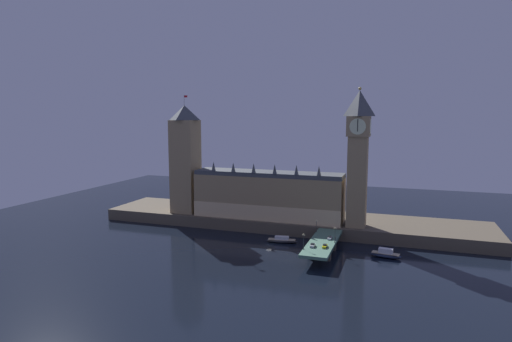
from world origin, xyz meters
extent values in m
plane|color=black|center=(0.00, 0.00, 0.00)|extent=(400.00, 400.00, 0.00)
cube|color=brown|center=(0.00, 39.00, 3.24)|extent=(220.00, 42.00, 6.48)
cube|color=#9E845B|center=(-9.74, 29.43, 18.50)|extent=(84.09, 17.86, 24.04)
cube|color=beige|center=(-9.74, 20.38, 10.81)|extent=(84.09, 0.20, 8.65)
cube|color=#42474C|center=(-9.74, 29.43, 31.72)|extent=(84.09, 16.43, 2.40)
cone|color=#42474C|center=(-39.78, 21.84, 35.57)|extent=(2.40, 2.40, 5.29)
cone|color=#42474C|center=(-27.76, 21.84, 35.57)|extent=(2.40, 2.40, 5.29)
cone|color=#42474C|center=(-15.75, 21.84, 35.57)|extent=(2.40, 2.40, 5.29)
cone|color=#42474C|center=(-3.74, 21.84, 35.57)|extent=(2.40, 2.40, 5.29)
cone|color=#42474C|center=(8.28, 21.84, 35.57)|extent=(2.40, 2.40, 5.29)
cone|color=#42474C|center=(20.29, 21.84, 35.57)|extent=(2.40, 2.40, 5.29)
cube|color=#9E845B|center=(39.46, 26.33, 30.00)|extent=(9.66, 9.66, 47.04)
cube|color=#9E845B|center=(39.46, 26.33, 58.65)|extent=(11.40, 11.40, 10.24)
cylinder|color=beige|center=(39.46, 20.51, 58.65)|extent=(8.06, 0.25, 8.06)
cylinder|color=beige|center=(39.46, 32.15, 58.65)|extent=(8.06, 0.25, 8.06)
cylinder|color=beige|center=(45.29, 26.33, 58.65)|extent=(0.25, 8.06, 8.06)
cylinder|color=beige|center=(33.64, 26.33, 58.65)|extent=(0.25, 8.06, 8.06)
cube|color=black|center=(39.46, 20.32, 59.25)|extent=(0.36, 0.10, 6.04)
pyramid|color=#42474C|center=(39.46, 26.33, 70.25)|extent=(11.40, 11.40, 12.96)
sphere|color=gold|center=(39.46, 26.33, 77.53)|extent=(1.60, 1.60, 1.60)
cube|color=#9E845B|center=(-61.25, 28.63, 33.95)|extent=(14.26, 14.26, 54.93)
pyramid|color=#42474C|center=(-61.25, 28.63, 65.76)|extent=(14.55, 14.55, 8.68)
cylinder|color=#99999E|center=(-61.25, 28.63, 73.10)|extent=(0.24, 0.24, 6.00)
cube|color=red|center=(-60.15, 28.63, 75.20)|extent=(2.00, 0.08, 1.20)
cube|color=#4C7560|center=(27.56, -5.00, 5.35)|extent=(12.09, 46.00, 1.40)
cube|color=brown|center=(27.56, -12.67, 2.32)|extent=(10.28, 3.20, 4.65)
cube|color=brown|center=(27.56, 2.67, 2.32)|extent=(10.28, 3.20, 4.65)
cube|color=silver|center=(24.90, -14.77, 6.66)|extent=(1.88, 4.06, 0.88)
cube|color=black|center=(24.90, -14.77, 7.33)|extent=(1.54, 1.83, 0.45)
cylinder|color=black|center=(24.01, -13.51, 6.37)|extent=(0.22, 0.64, 0.64)
cylinder|color=black|center=(25.80, -13.51, 6.37)|extent=(0.22, 0.64, 0.64)
cylinder|color=black|center=(24.01, -16.03, 6.37)|extent=(0.22, 0.64, 0.64)
cylinder|color=black|center=(25.80, -16.03, 6.37)|extent=(0.22, 0.64, 0.64)
cube|color=yellow|center=(30.22, -13.96, 6.62)|extent=(1.74, 4.49, 0.79)
cube|color=black|center=(30.22, -13.96, 7.24)|extent=(1.42, 2.02, 0.45)
cylinder|color=black|center=(31.05, -15.35, 6.37)|extent=(0.22, 0.64, 0.64)
cylinder|color=black|center=(29.40, -15.35, 6.37)|extent=(0.22, 0.64, 0.64)
cylinder|color=black|center=(31.05, -12.57, 6.37)|extent=(0.22, 0.64, 0.64)
cylinder|color=black|center=(29.40, -12.57, 6.37)|extent=(0.22, 0.64, 0.64)
cube|color=silver|center=(30.22, -0.32, 6.60)|extent=(1.73, 3.96, 0.75)
cube|color=black|center=(30.22, -0.32, 7.20)|extent=(1.42, 1.78, 0.45)
cylinder|color=black|center=(31.04, -1.55, 6.37)|extent=(0.22, 0.64, 0.64)
cylinder|color=black|center=(29.40, -1.55, 6.37)|extent=(0.22, 0.64, 0.64)
cylinder|color=black|center=(31.04, 0.90, 6.37)|extent=(0.22, 0.64, 0.64)
cylinder|color=black|center=(29.40, 0.90, 6.37)|extent=(0.22, 0.64, 0.64)
cylinder|color=black|center=(32.88, -1.21, 6.42)|extent=(0.28, 0.28, 0.75)
cylinder|color=black|center=(32.88, -1.21, 7.11)|extent=(0.38, 0.38, 0.63)
sphere|color=tan|center=(32.88, -1.21, 7.53)|extent=(0.20, 0.20, 0.20)
cylinder|color=#2D3333|center=(21.84, -19.72, 6.30)|extent=(0.56, 0.56, 0.50)
cylinder|color=#2D3333|center=(21.84, -19.72, 9.41)|extent=(0.18, 0.18, 5.72)
sphere|color=#F9E5A3|center=(21.84, -19.72, 12.82)|extent=(0.60, 0.60, 0.60)
sphere|color=#F9E5A3|center=(21.39, -19.72, 12.47)|extent=(0.44, 0.44, 0.44)
sphere|color=#F9E5A3|center=(22.29, -19.72, 12.47)|extent=(0.44, 0.44, 0.44)
cylinder|color=#2D3333|center=(33.28, -5.00, 6.30)|extent=(0.56, 0.56, 0.50)
cylinder|color=#2D3333|center=(33.28, -5.00, 9.53)|extent=(0.18, 0.18, 5.96)
sphere|color=#F9E5A3|center=(33.28, -5.00, 13.06)|extent=(0.60, 0.60, 0.60)
sphere|color=#F9E5A3|center=(32.83, -5.00, 12.71)|extent=(0.44, 0.44, 0.44)
sphere|color=#F9E5A3|center=(33.73, -5.00, 12.71)|extent=(0.44, 0.44, 0.44)
cylinder|color=#2D3333|center=(21.84, 9.72, 6.30)|extent=(0.56, 0.56, 0.50)
cylinder|color=#2D3333|center=(21.84, 9.72, 9.03)|extent=(0.18, 0.18, 4.96)
sphere|color=#F9E5A3|center=(21.84, 9.72, 12.06)|extent=(0.60, 0.60, 0.60)
sphere|color=#F9E5A3|center=(21.39, 9.72, 11.71)|extent=(0.44, 0.44, 0.44)
sphere|color=#F9E5A3|center=(22.29, 9.72, 11.71)|extent=(0.44, 0.44, 0.44)
ellipsoid|color=#28282D|center=(4.81, 6.45, 0.79)|extent=(16.24, 7.01, 1.57)
cube|color=tan|center=(4.81, 6.45, 1.50)|extent=(14.23, 5.81, 0.24)
cube|color=silver|center=(4.81, 6.45, 2.40)|extent=(7.43, 3.91, 1.57)
ellipsoid|color=#1E2842|center=(55.72, -0.96, 1.07)|extent=(14.19, 6.08, 2.14)
cube|color=tan|center=(55.72, -0.96, 2.04)|extent=(12.44, 4.99, 0.24)
cube|color=silver|center=(55.72, -0.96, 3.23)|extent=(6.48, 3.48, 2.14)
camera|label=1|loc=(61.07, -197.19, 63.79)|focal=30.00mm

